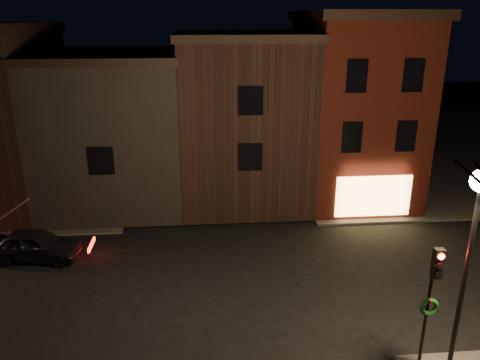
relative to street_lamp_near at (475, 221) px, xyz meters
name	(u,v)px	position (x,y,z in m)	size (l,w,h in m)	color
ground	(228,282)	(-6.20, 6.00, -5.18)	(120.00, 120.00, 0.00)	black
sidewalk_far_right	(448,145)	(13.80, 26.00, -5.12)	(30.00, 30.00, 0.12)	#2D2B28
corner_building	(355,107)	(1.80, 15.47, 0.22)	(6.50, 8.50, 10.50)	#47140C
row_building_a	(241,115)	(-4.70, 16.50, -0.34)	(7.30, 10.30, 9.40)	black
row_building_b	(117,126)	(-11.95, 16.50, -0.85)	(7.80, 10.30, 8.40)	black
street_lamp_near	(475,221)	(0.00, 0.00, 0.00)	(0.60, 0.60, 6.48)	black
traffic_signal	(432,290)	(-0.60, 0.49, -2.37)	(0.58, 0.38, 4.05)	black
parked_car_a	(36,245)	(-14.59, 8.71, -4.49)	(1.64, 4.07, 1.39)	black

